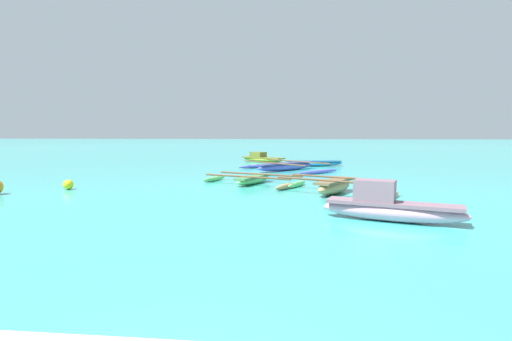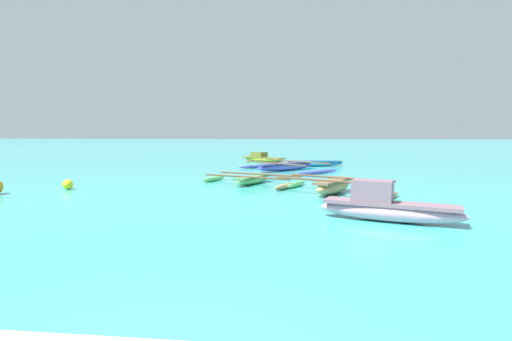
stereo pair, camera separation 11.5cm
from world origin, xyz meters
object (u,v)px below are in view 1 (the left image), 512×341
object	(u,v)px
moored_boat_0	(314,163)
moored_boat_3	(286,166)
moored_boat_4	(262,158)
mooring_buoy_0	(68,185)
moored_boat_5	(334,186)
moored_boat_1	(389,207)
moored_boat_2	(253,179)

from	to	relation	value
moored_boat_0	moored_boat_3	distance (m)	3.30
moored_boat_0	moored_boat_4	bearing A→B (deg)	123.14
moored_boat_0	mooring_buoy_0	bearing A→B (deg)	-141.44
moored_boat_0	moored_boat_3	size ratio (longest dim) A/B	0.67
moored_boat_0	moored_boat_4	world-z (taller)	moored_boat_4
moored_boat_3	moored_boat_5	xyz separation A→B (m)	(1.80, -7.80, 0.03)
moored_boat_1	moored_boat_5	bearing A→B (deg)	121.03
moored_boat_3	moored_boat_4	size ratio (longest dim) A/B	1.58
moored_boat_2	moored_boat_5	world-z (taller)	moored_boat_5
moored_boat_1	moored_boat_0	bearing A→B (deg)	113.10
moored_boat_2	moored_boat_4	distance (m)	11.92
moored_boat_3	moored_boat_4	world-z (taller)	moored_boat_4
moored_boat_2	moored_boat_4	xyz separation A→B (m)	(-0.72, 11.90, 0.06)
moored_boat_3	mooring_buoy_0	size ratio (longest dim) A/B	15.24
moored_boat_1	moored_boat_2	bearing A→B (deg)	140.20
moored_boat_1	moored_boat_4	xyz separation A→B (m)	(-4.48, 18.06, -0.09)
moored_boat_4	moored_boat_5	distance (m)	14.57
moored_boat_4	moored_boat_0	bearing A→B (deg)	-7.92
moored_boat_3	moored_boat_5	bearing A→B (deg)	-123.96
moored_boat_5	mooring_buoy_0	size ratio (longest dim) A/B	11.63
moored_boat_2	moored_boat_3	xyz separation A→B (m)	(1.11, 5.59, 0.04)
moored_boat_1	mooring_buoy_0	xyz separation A→B (m)	(-10.01, 3.94, -0.15)
mooring_buoy_0	moored_boat_2	bearing A→B (deg)	19.54
moored_boat_0	moored_boat_3	bearing A→B (deg)	-129.79
moored_boat_2	moored_boat_4	size ratio (longest dim) A/B	1.24
moored_boat_1	mooring_buoy_0	world-z (taller)	moored_boat_1
moored_boat_0	moored_boat_1	size ratio (longest dim) A/B	1.11
moored_boat_0	moored_boat_4	size ratio (longest dim) A/B	1.05
moored_boat_5	moored_boat_2	bearing A→B (deg)	80.58
moored_boat_0	moored_boat_1	bearing A→B (deg)	-97.41
moored_boat_5	mooring_buoy_0	world-z (taller)	moored_boat_5
moored_boat_3	moored_boat_0	bearing A→B (deg)	14.97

